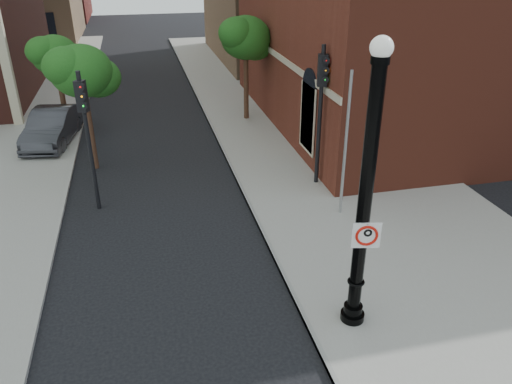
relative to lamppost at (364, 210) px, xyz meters
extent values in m
plane|color=black|center=(-3.10, -0.08, -3.00)|extent=(120.00, 120.00, 0.00)
cube|color=gray|center=(2.90, 9.92, -2.94)|extent=(8.00, 60.00, 0.12)
cube|color=gray|center=(-1.05, 9.92, -2.93)|extent=(0.10, 60.00, 0.14)
cube|color=black|center=(1.86, 8.92, -1.00)|extent=(0.08, 1.40, 2.40)
cube|color=#BFB394|center=(1.87, 13.92, 0.50)|extent=(0.06, 16.00, 0.25)
cylinder|color=black|center=(0.00, 0.00, -2.85)|extent=(0.55, 0.55, 0.29)
cylinder|color=black|center=(0.00, 0.00, -2.61)|extent=(0.43, 0.43, 0.25)
cylinder|color=black|center=(0.00, 0.00, 0.14)|extent=(0.29, 0.29, 5.70)
torus|color=black|center=(0.00, 0.00, -1.82)|extent=(0.39, 0.39, 0.06)
cylinder|color=black|center=(0.00, 0.00, 3.07)|extent=(0.35, 0.35, 0.15)
sphere|color=silver|center=(0.00, 0.00, 3.28)|extent=(0.43, 0.43, 0.43)
cube|color=white|center=(0.04, -0.16, -0.53)|extent=(0.59, 0.16, 0.61)
cube|color=black|center=(0.04, -0.16, -0.25)|extent=(0.59, 0.14, 0.05)
cube|color=black|center=(0.04, -0.16, -0.81)|extent=(0.59, 0.14, 0.05)
cube|color=black|center=(-0.23, -0.10, -0.53)|extent=(0.05, 0.02, 0.61)
cube|color=black|center=(0.31, -0.23, -0.53)|extent=(0.05, 0.02, 0.61)
torus|color=red|center=(0.04, -0.16, -0.53)|extent=(0.49, 0.17, 0.48)
cube|color=red|center=(0.04, -0.16, -0.53)|extent=(0.34, 0.08, 0.34)
cube|color=black|center=(-0.02, -0.15, -0.53)|extent=(0.06, 0.02, 0.28)
torus|color=black|center=(0.06, -0.17, -0.46)|extent=(0.20, 0.10, 0.19)
cylinder|color=black|center=(0.04, -0.16, -0.26)|extent=(0.03, 0.03, 0.03)
imported|color=#313136|center=(-8.14, 14.05, -2.25)|extent=(2.29, 4.78, 1.51)
cylinder|color=black|center=(-5.98, 7.23, -0.71)|extent=(0.13, 0.13, 4.59)
cube|color=black|center=(-5.98, 7.23, 0.82)|extent=(0.37, 0.36, 0.96)
sphere|color=#E50505|center=(-5.92, 7.09, 1.16)|extent=(0.17, 0.17, 0.17)
sphere|color=#FF8C00|center=(-5.92, 7.09, 0.87)|extent=(0.17, 0.17, 0.17)
sphere|color=#00E519|center=(-5.92, 7.09, 0.58)|extent=(0.17, 0.17, 0.17)
cylinder|color=black|center=(1.70, 7.28, -0.49)|extent=(0.15, 0.15, 5.03)
cube|color=black|center=(1.70, 7.28, 1.19)|extent=(0.37, 0.36, 1.05)
sphere|color=#E50505|center=(1.74, 7.12, 1.56)|extent=(0.19, 0.19, 0.19)
sphere|color=#FF8C00|center=(1.74, 7.12, 1.24)|extent=(0.19, 0.19, 0.19)
sphere|color=#00E519|center=(1.74, 7.12, 0.93)|extent=(0.19, 0.19, 0.19)
cylinder|color=#999999|center=(1.68, 4.90, -0.64)|extent=(0.09, 0.09, 4.73)
cylinder|color=#351F15|center=(-6.24, 10.76, -1.22)|extent=(0.24, 0.24, 3.57)
ellipsoid|color=#194813|center=(-6.24, 10.76, 0.82)|extent=(2.24, 2.24, 1.91)
ellipsoid|color=#194813|center=(-5.73, 11.17, 0.46)|extent=(1.73, 1.73, 1.47)
ellipsoid|color=#194813|center=(-6.70, 10.46, 1.07)|extent=(1.63, 1.63, 1.39)
cylinder|color=#351F15|center=(-7.75, 15.70, -1.36)|extent=(0.24, 0.24, 3.28)
ellipsoid|color=#194813|center=(-7.75, 15.70, 0.51)|extent=(2.06, 2.06, 1.75)
ellipsoid|color=#194813|center=(-7.28, 16.08, 0.19)|extent=(1.59, 1.59, 1.36)
ellipsoid|color=#194813|center=(-8.17, 15.42, 0.75)|extent=(1.50, 1.50, 1.28)
cylinder|color=#351F15|center=(0.84, 15.22, -1.13)|extent=(0.24, 0.24, 3.75)
ellipsoid|color=#194813|center=(0.84, 15.22, 1.02)|extent=(2.36, 2.36, 2.00)
ellipsoid|color=#194813|center=(1.37, 15.65, 0.64)|extent=(1.82, 1.82, 1.55)
ellipsoid|color=#194813|center=(0.35, 14.90, 1.29)|extent=(1.72, 1.72, 1.46)
camera|label=1|loc=(-4.28, -8.31, 4.92)|focal=35.00mm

